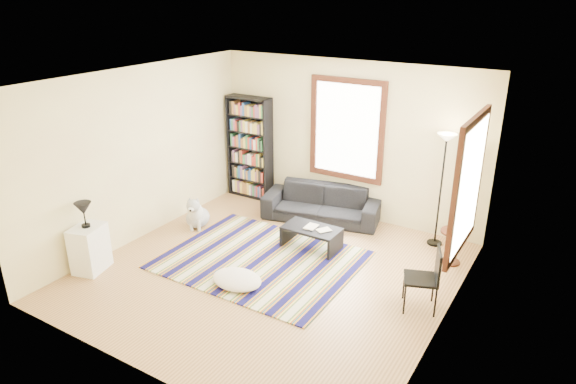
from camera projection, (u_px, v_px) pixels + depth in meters
The scene contains 21 objects.
floor at pixel (270, 275), 7.60m from camera, with size 5.00×5.00×0.10m, color tan.
ceiling at pixel (268, 77), 6.52m from camera, with size 5.00×5.00×0.10m, color white.
wall_back at pixel (348, 140), 9.08m from camera, with size 5.00×0.10×2.80m, color #F0EBA1.
wall_front at pixel (127, 262), 5.04m from camera, with size 5.00×0.10×2.80m, color #F0EBA1.
wall_left at pixel (137, 154), 8.29m from camera, with size 0.10×5.00×2.80m, color #F0EBA1.
wall_right at pixel (456, 225), 5.82m from camera, with size 0.10×5.00×2.80m, color #F0EBA1.
window_back at pixel (347, 130), 8.94m from camera, with size 1.20×0.06×1.60m, color white.
window_right at pixel (469, 185), 6.42m from camera, with size 0.06×1.20×1.60m, color white.
rug at pixel (260, 260), 7.89m from camera, with size 2.86×2.29×0.02m, color #0F0D45.
sofa at pixel (322, 203), 9.20m from camera, with size 0.81×2.07×0.60m, color black.
bookshelf at pixel (250, 148), 10.00m from camera, with size 0.90×0.30×2.00m, color black.
coffee_table at pixel (311, 238), 8.21m from camera, with size 0.90×0.50×0.36m, color black.
book_a at pixel (306, 226), 8.19m from camera, with size 0.24×0.18×0.02m, color beige.
book_b at pixel (321, 228), 8.11m from camera, with size 0.16×0.21×0.02m, color beige.
floor_cushion at pixel (237, 279), 7.20m from camera, with size 0.75×0.56×0.19m, color white.
floor_lamp at pixel (441, 191), 8.06m from camera, with size 0.30×0.30×1.86m, color black, non-canonical shape.
side_table at pixel (452, 247), 7.73m from camera, with size 0.40×0.40×0.54m, color #431810.
folding_chair at pixel (421, 279), 6.58m from camera, with size 0.42×0.40×0.86m, color black.
white_cabinet at pixel (90, 248), 7.51m from camera, with size 0.38×0.50×0.70m, color white.
table_lamp at pixel (84, 215), 7.31m from camera, with size 0.24×0.24×0.38m, color black, non-canonical shape.
dog at pixel (197, 211), 8.90m from camera, with size 0.42×0.59×0.59m, color silver, non-canonical shape.
Camera 1 is at (3.66, -5.50, 3.91)m, focal length 32.00 mm.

